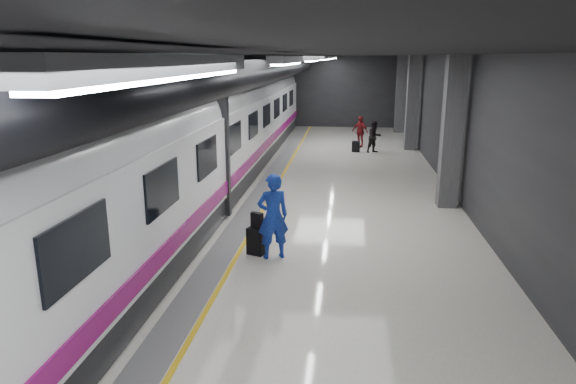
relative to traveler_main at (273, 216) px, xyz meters
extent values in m
plane|color=silver|center=(0.11, 2.76, -0.98)|extent=(40.00, 40.00, 0.00)
cube|color=black|center=(0.11, 2.76, 3.52)|extent=(10.00, 40.00, 0.02)
cube|color=#28282B|center=(0.11, 22.76, 1.27)|extent=(10.00, 0.02, 4.50)
cube|color=#28282B|center=(-4.89, 2.76, 1.27)|extent=(0.02, 40.00, 4.50)
cube|color=#28282B|center=(5.11, 2.76, 1.27)|extent=(0.02, 40.00, 4.50)
cube|color=slate|center=(-1.24, 2.76, -0.98)|extent=(0.65, 39.80, 0.01)
cube|color=gold|center=(-0.84, 2.76, -0.97)|extent=(0.10, 39.80, 0.01)
cylinder|color=black|center=(-1.19, 2.76, 2.97)|extent=(0.80, 38.00, 0.80)
cube|color=silver|center=(0.71, -8.24, 3.42)|extent=(0.22, 2.60, 0.10)
cube|color=silver|center=(0.71, -3.24, 3.42)|extent=(0.22, 2.60, 0.10)
cube|color=silver|center=(0.71, 1.76, 3.42)|extent=(0.22, 2.60, 0.10)
cube|color=silver|center=(0.71, 6.76, 3.42)|extent=(0.22, 2.60, 0.10)
cube|color=silver|center=(0.71, 11.76, 3.42)|extent=(0.22, 2.60, 0.10)
cube|color=silver|center=(0.71, 16.76, 3.42)|extent=(0.22, 2.60, 0.10)
cube|color=silver|center=(0.71, 20.76, 3.42)|extent=(0.22, 2.60, 0.10)
cube|color=#515154|center=(4.66, 4.76, 1.27)|extent=(0.55, 0.55, 4.50)
cube|color=#515154|center=(4.66, 14.76, 1.27)|extent=(0.55, 0.55, 4.50)
cube|color=#515154|center=(4.66, 20.76, 1.27)|extent=(0.55, 0.55, 4.50)
cube|color=black|center=(-3.14, 2.76, -0.63)|extent=(2.80, 38.00, 0.60)
cube|color=white|center=(-3.14, 2.76, 0.77)|extent=(2.90, 38.00, 2.20)
cylinder|color=white|center=(-3.14, 2.76, 1.72)|extent=(2.80, 38.00, 2.80)
cube|color=#7F0B5E|center=(-1.67, 2.76, -0.03)|extent=(0.04, 38.00, 0.35)
cube|color=black|center=(-3.14, 2.76, 1.02)|extent=(3.05, 0.25, 3.80)
cube|color=black|center=(-1.67, -5.24, 1.17)|extent=(0.05, 1.60, 0.85)
cube|color=black|center=(-1.67, -2.24, 1.17)|extent=(0.05, 1.60, 0.85)
cube|color=black|center=(-1.67, 0.76, 1.17)|extent=(0.05, 1.60, 0.85)
cube|color=black|center=(-1.67, 3.76, 1.17)|extent=(0.05, 1.60, 0.85)
cube|color=black|center=(-1.67, 6.76, 1.17)|extent=(0.05, 1.60, 0.85)
cube|color=black|center=(-1.67, 9.76, 1.17)|extent=(0.05, 1.60, 0.85)
cube|color=black|center=(-1.67, 12.76, 1.17)|extent=(0.05, 1.60, 0.85)
cube|color=black|center=(-1.67, 15.76, 1.17)|extent=(0.05, 1.60, 0.85)
cube|color=black|center=(-1.67, 18.76, 1.17)|extent=(0.05, 1.60, 0.85)
imported|color=#184DB4|center=(0.00, 0.00, 0.00)|extent=(0.84, 0.71, 1.96)
cube|color=black|center=(-0.42, 0.15, -0.66)|extent=(0.45, 0.36, 0.64)
cube|color=black|center=(-0.39, 0.18, -0.16)|extent=(0.31, 0.26, 0.36)
imported|color=black|center=(2.87, 13.66, -0.23)|extent=(0.93, 0.88, 1.51)
imported|color=maroon|center=(2.22, 15.21, -0.20)|extent=(0.96, 0.83, 1.55)
cube|color=black|center=(2.01, 13.74, -0.72)|extent=(0.39, 0.28, 0.52)
camera|label=1|loc=(1.61, -10.82, 3.46)|focal=32.00mm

